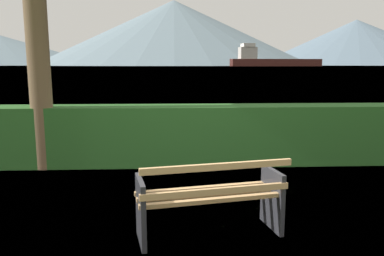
% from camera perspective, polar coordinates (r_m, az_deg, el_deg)
% --- Properties ---
extents(ground_plane, '(1400.00, 1400.00, 0.00)m').
position_cam_1_polar(ground_plane, '(4.28, 2.51, -15.56)').
color(ground_plane, '#567A38').
extents(water_surface, '(620.00, 620.00, 0.00)m').
position_cam_1_polar(water_surface, '(310.73, -2.65, 9.24)').
color(water_surface, '#6B8EA3').
rests_on(water_surface, ground_plane).
extents(park_bench, '(1.62, 0.86, 0.87)m').
position_cam_1_polar(park_bench, '(4.07, 2.79, -10.52)').
color(park_bench, tan).
rests_on(park_bench, ground_plane).
extents(hedge_row, '(12.12, 0.70, 1.07)m').
position_cam_1_polar(hedge_row, '(6.97, 0.34, -1.01)').
color(hedge_row, '#285B23').
rests_on(hedge_row, ground_plane).
extents(cargo_ship_large, '(76.82, 17.84, 18.53)m').
position_cam_1_polar(cargo_ship_large, '(326.28, 11.50, 9.99)').
color(cargo_ship_large, '#471E19').
rests_on(cargo_ship_large, water_surface).
extents(distant_hills, '(848.72, 399.01, 87.72)m').
position_cam_1_polar(distant_hills, '(562.72, -0.33, 13.18)').
color(distant_hills, slate).
rests_on(distant_hills, ground_plane).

